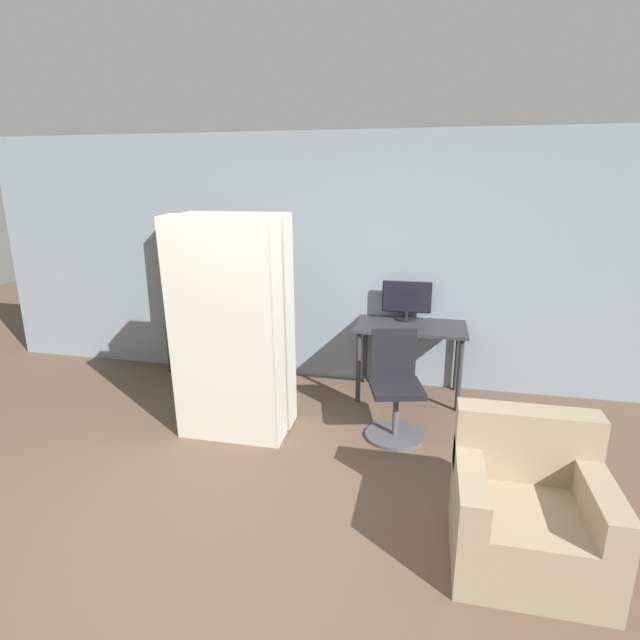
{
  "coord_description": "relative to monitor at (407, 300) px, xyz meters",
  "views": [
    {
      "loc": [
        1.15,
        -2.44,
        2.2
      ],
      "look_at": [
        0.27,
        1.57,
        1.05
      ],
      "focal_mm": 28.0,
      "sensor_mm": 36.0,
      "label": 1
    }
  ],
  "objects": [
    {
      "name": "armchair",
      "position": [
        0.86,
        -2.42,
        -0.68
      ],
      "size": [
        0.85,
        0.8,
        0.85
      ],
      "color": "gray",
      "rests_on": "ground"
    },
    {
      "name": "monitor",
      "position": [
        0.0,
        0.0,
        0.0
      ],
      "size": [
        0.51,
        0.21,
        0.41
      ],
      "color": "black",
      "rests_on": "desk"
    },
    {
      "name": "desk",
      "position": [
        0.06,
        -0.2,
        -0.34
      ],
      "size": [
        1.11,
        0.64,
        0.78
      ],
      "color": "#2D2D33",
      "rests_on": "ground"
    },
    {
      "name": "wall_back",
      "position": [
        -0.95,
        0.15,
        0.35
      ],
      "size": [
        8.0,
        0.06,
        2.7
      ],
      "color": "gray",
      "rests_on": "ground"
    },
    {
      "name": "office_chair",
      "position": [
        -0.02,
        -1.07,
        -0.61
      ],
      "size": [
        0.54,
        0.54,
        0.94
      ],
      "color": "#4C4C51",
      "rests_on": "ground"
    },
    {
      "name": "ground_plane",
      "position": [
        -0.95,
        -2.72,
        -1.0
      ],
      "size": [
        16.0,
        16.0,
        0.0
      ],
      "primitive_type": "plane",
      "color": "brown"
    },
    {
      "name": "mattress_near",
      "position": [
        -1.41,
        -1.46,
        -0.02
      ],
      "size": [
        0.93,
        0.35,
        1.94
      ],
      "color": "beige",
      "rests_on": "ground"
    },
    {
      "name": "mattress_far",
      "position": [
        -1.41,
        -1.11,
        -0.02
      ],
      "size": [
        0.93,
        0.34,
        1.94
      ],
      "color": "beige",
      "rests_on": "ground"
    },
    {
      "name": "bookshelf",
      "position": [
        -2.48,
        0.02,
        -0.17
      ],
      "size": [
        0.68,
        0.26,
        1.81
      ],
      "color": "#2D2319",
      "rests_on": "ground"
    }
  ]
}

